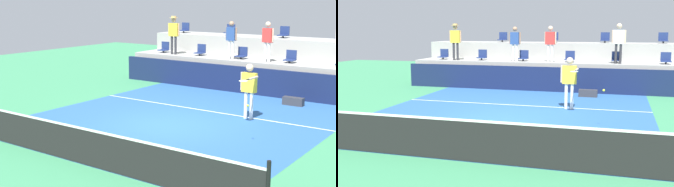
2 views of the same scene
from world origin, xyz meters
TOP-DOWN VIEW (x-y plane):
  - ground_plane at (0.00, 0.00)m, footprint 40.00×40.00m
  - court_inner_paint at (0.00, 1.00)m, footprint 9.00×10.00m
  - court_service_line at (0.00, 2.40)m, footprint 9.00×0.06m
  - tennis_net at (0.00, -4.00)m, footprint 10.48×0.08m
  - sponsor_backboard at (0.00, 6.00)m, footprint 13.00×0.16m
  - seating_tier_lower at (0.00, 7.30)m, footprint 13.00×1.80m
  - seating_tier_upper at (0.00, 9.10)m, footprint 13.00×1.80m
  - stadium_chair_lower_far_left at (-5.33, 7.23)m, footprint 0.44×0.40m
  - stadium_chair_lower_left at (-3.24, 7.23)m, footprint 0.44×0.40m
  - stadium_chair_lower_mid_left at (-1.11, 7.23)m, footprint 0.44×0.40m
  - stadium_chair_lower_mid_right at (1.11, 7.23)m, footprint 0.44×0.40m
  - stadium_chair_upper_far_left at (-5.35, 9.03)m, footprint 0.44×0.40m
  - stadium_chair_upper_left at (-2.70, 9.03)m, footprint 0.44×0.40m
  - stadium_chair_upper_center at (0.04, 9.03)m, footprint 0.44×0.40m
  - tennis_player at (1.72, 2.22)m, footprint 0.71×1.23m
  - spectator_with_hat at (-4.50, 6.85)m, footprint 0.61×0.47m
  - spectator_in_white at (-1.45, 6.85)m, footprint 0.58×0.25m
  - spectator_in_grey at (0.24, 6.85)m, footprint 0.59×0.28m
  - tennis_ball at (2.98, -0.38)m, footprint 0.07×0.07m
  - equipment_bag at (2.17, 5.02)m, footprint 0.76×0.28m

SIDE VIEW (x-z plane):
  - ground_plane at x=0.00m, z-range 0.00..0.00m
  - court_inner_paint at x=0.00m, z-range 0.00..0.01m
  - court_service_line at x=0.00m, z-range 0.01..0.01m
  - equipment_bag at x=2.17m, z-range 0.00..0.30m
  - tennis_net at x=0.00m, z-range -0.04..1.03m
  - sponsor_backboard at x=0.00m, z-range 0.00..1.10m
  - seating_tier_lower at x=0.00m, z-range 0.00..1.25m
  - seating_tier_upper at x=0.00m, z-range 0.00..2.10m
  - tennis_ball at x=2.98m, z-range 1.07..1.13m
  - tennis_player at x=1.72m, z-range 0.22..2.02m
  - stadium_chair_lower_far_left at x=-5.33m, z-range 1.20..1.72m
  - stadium_chair_lower_left at x=-3.24m, z-range 1.20..1.72m
  - stadium_chair_lower_mid_left at x=-1.11m, z-range 1.20..1.72m
  - stadium_chair_lower_mid_right at x=1.11m, z-range 1.20..1.72m
  - spectator_in_white at x=-1.45m, z-range 1.41..3.06m
  - spectator_in_grey at x=0.24m, z-range 1.42..3.09m
  - stadium_chair_upper_far_left at x=-5.35m, z-range 2.05..2.57m
  - stadium_chair_upper_left at x=-2.70m, z-range 2.05..2.57m
  - stadium_chair_upper_center at x=0.04m, z-range 2.05..2.57m
  - spectator_with_hat at x=-4.50m, z-range 1.46..3.26m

